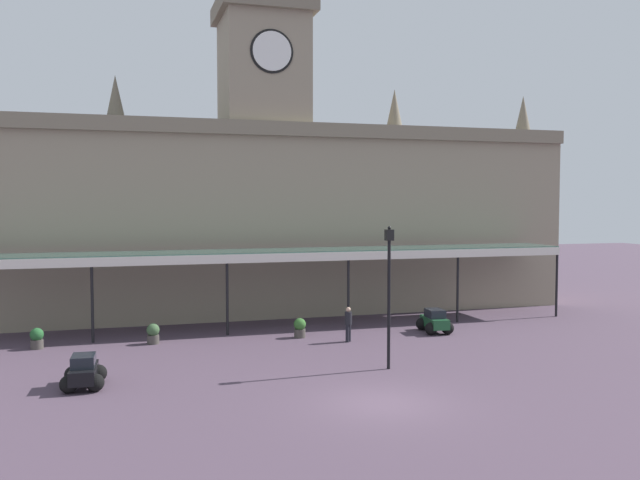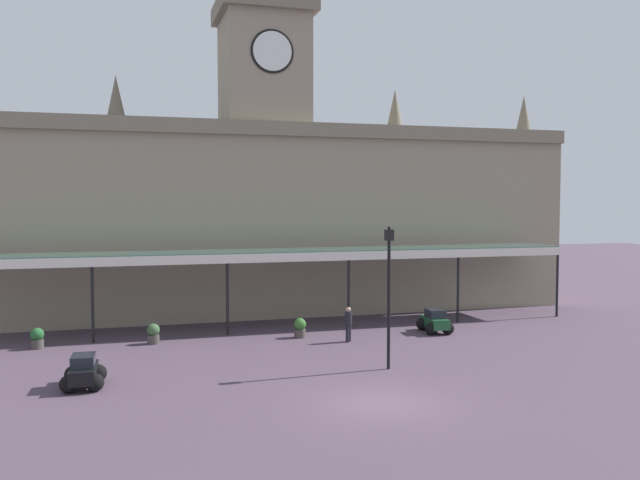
% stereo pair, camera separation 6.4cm
% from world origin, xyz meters
% --- Properties ---
extents(ground_plane, '(140.00, 140.00, 0.00)m').
position_xyz_m(ground_plane, '(0.00, 0.00, 0.00)').
color(ground_plane, '#503E4E').
extents(station_building, '(37.53, 5.78, 18.50)m').
position_xyz_m(station_building, '(0.00, 19.23, 6.31)').
color(station_building, gray).
rests_on(station_building, ground).
extents(entrance_canopy, '(32.19, 3.26, 4.12)m').
position_xyz_m(entrance_canopy, '(-0.00, 14.13, 3.97)').
color(entrance_canopy, '#38564C').
rests_on(entrance_canopy, ground).
extents(car_green_sedan, '(1.64, 2.12, 1.19)m').
position_xyz_m(car_green_sedan, '(7.10, 10.56, 0.50)').
color(car_green_sedan, '#1E512D').
rests_on(car_green_sedan, ground).
extents(car_black_sedan, '(1.58, 2.09, 1.19)m').
position_xyz_m(car_black_sedan, '(-9.61, 4.83, 0.50)').
color(car_black_sedan, black).
rests_on(car_black_sedan, ground).
extents(pedestrian_near_entrance, '(0.34, 0.34, 1.67)m').
position_xyz_m(pedestrian_near_entrance, '(2.08, 9.58, 0.91)').
color(pedestrian_near_entrance, black).
rests_on(pedestrian_near_entrance, ground).
extents(victorian_lamppost, '(0.30, 0.30, 5.72)m').
position_xyz_m(victorian_lamppost, '(1.94, 4.19, 3.49)').
color(victorian_lamppost, black).
rests_on(victorian_lamppost, ground).
extents(planter_forecourt_centre, '(0.60, 0.60, 0.96)m').
position_xyz_m(planter_forecourt_centre, '(-12.00, 12.14, 0.49)').
color(planter_forecourt_centre, '#47423D').
rests_on(planter_forecourt_centre, ground).
extents(planter_near_kerb, '(0.60, 0.60, 0.96)m').
position_xyz_m(planter_near_kerb, '(-6.88, 11.75, 0.49)').
color(planter_near_kerb, '#47423D').
rests_on(planter_near_kerb, ground).
extents(planter_by_canopy, '(0.60, 0.60, 0.96)m').
position_xyz_m(planter_by_canopy, '(0.12, 11.21, 0.49)').
color(planter_by_canopy, '#47423D').
rests_on(planter_by_canopy, ground).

